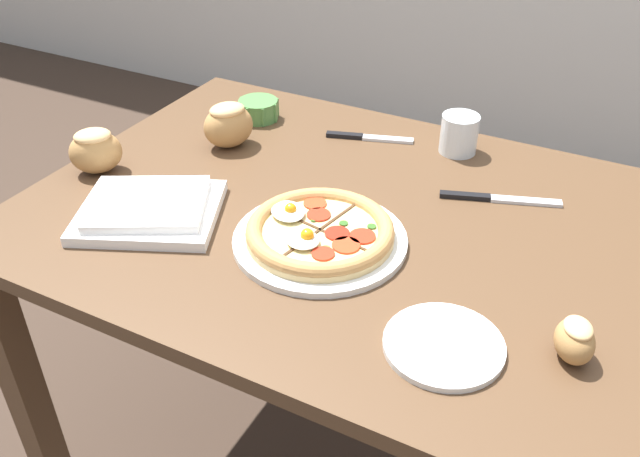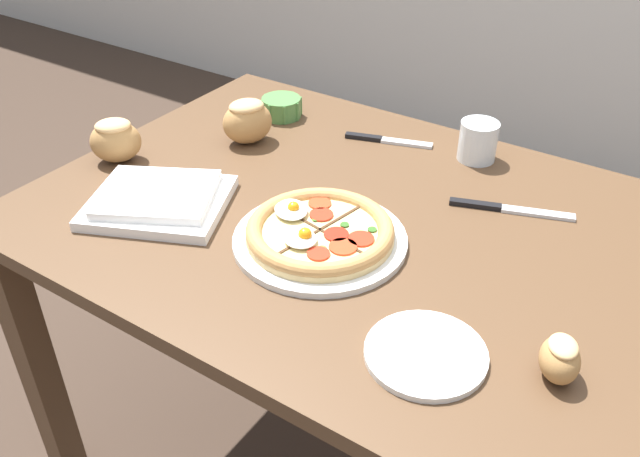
% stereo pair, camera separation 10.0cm
% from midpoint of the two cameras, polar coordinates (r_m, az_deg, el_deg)
% --- Properties ---
extents(dining_table, '(1.21, 0.86, 0.74)m').
position_cam_midpoint_polar(dining_table, '(1.30, 5.35, -3.00)').
color(dining_table, '#513823').
rests_on(dining_table, ground_plane).
extents(pizza, '(0.30, 0.30, 0.05)m').
position_cam_midpoint_polar(pizza, '(1.16, 2.43, -0.49)').
color(pizza, white).
rests_on(pizza, dining_table).
extents(ramekin_bowl, '(0.10, 0.10, 0.05)m').
position_cam_midpoint_polar(ramekin_bowl, '(1.60, -1.46, 10.17)').
color(ramekin_bowl, '#4C8442').
rests_on(ramekin_bowl, dining_table).
extents(napkin_folded, '(0.31, 0.29, 0.04)m').
position_cam_midpoint_polar(napkin_folded, '(1.28, -11.31, 2.34)').
color(napkin_folded, white).
rests_on(napkin_folded, dining_table).
extents(bread_piece_near, '(0.13, 0.14, 0.10)m').
position_cam_midpoint_polar(bread_piece_near, '(1.47, -4.20, 9.02)').
color(bread_piece_near, '#B27F47').
rests_on(bread_piece_near, dining_table).
extents(bread_piece_mid, '(0.13, 0.13, 0.09)m').
position_cam_midpoint_polar(bread_piece_mid, '(1.44, -14.97, 7.20)').
color(bread_piece_mid, '#B27F47').
rests_on(bread_piece_mid, dining_table).
extents(bread_piece_far, '(0.08, 0.09, 0.06)m').
position_cam_midpoint_polar(bread_piece_far, '(0.98, 22.39, -10.17)').
color(bread_piece_far, '#B27F47').
rests_on(bread_piece_far, dining_table).
extents(knife_main, '(0.22, 0.09, 0.01)m').
position_cam_midpoint_polar(knife_main, '(1.31, 17.80, 1.50)').
color(knife_main, silver).
rests_on(knife_main, dining_table).
extents(knife_spare, '(0.19, 0.08, 0.01)m').
position_cam_midpoint_polar(knife_spare, '(1.50, 7.60, 7.33)').
color(knife_spare, silver).
rests_on(knife_spare, dining_table).
extents(water_glass, '(0.08, 0.08, 0.08)m').
position_cam_midpoint_polar(water_glass, '(1.46, 15.08, 6.91)').
color(water_glass, white).
rests_on(water_glass, dining_table).
extents(side_saucer, '(0.17, 0.17, 0.01)m').
position_cam_midpoint_polar(side_saucer, '(0.98, 11.85, -10.39)').
color(side_saucer, white).
rests_on(side_saucer, dining_table).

